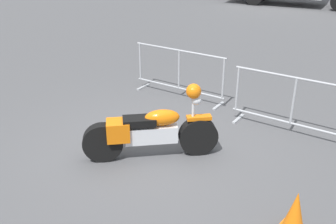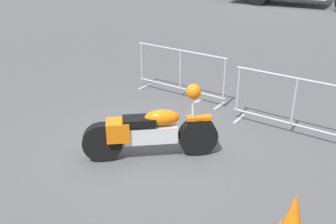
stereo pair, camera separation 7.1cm
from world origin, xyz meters
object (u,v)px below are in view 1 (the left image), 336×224
at_px(crowd_barrier_far, 293,105).
at_px(traffic_cone, 295,214).
at_px(crowd_barrier_near, 179,73).
at_px(motorcycle, 151,131).

xyz_separation_m(crowd_barrier_far, traffic_cone, (1.15, -2.38, -0.27)).
bearing_deg(crowd_barrier_far, crowd_barrier_near, 180.00).
distance_m(crowd_barrier_far, traffic_cone, 2.65).
height_order(motorcycle, crowd_barrier_near, motorcycle).
height_order(crowd_barrier_near, traffic_cone, crowd_barrier_near).
bearing_deg(motorcycle, traffic_cone, -52.72).
distance_m(crowd_barrier_near, crowd_barrier_far, 2.60).
distance_m(crowd_barrier_near, traffic_cone, 4.45).
bearing_deg(traffic_cone, crowd_barrier_near, 147.71).
bearing_deg(traffic_cone, crowd_barrier_far, 115.93).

